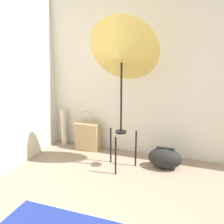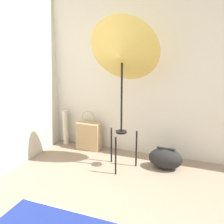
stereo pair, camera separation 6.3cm
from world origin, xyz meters
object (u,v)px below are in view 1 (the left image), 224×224
paper_roll (64,128)px  tote_bag (88,136)px  duffel_bag (165,158)px  photo_umbrella (122,54)px

paper_roll → tote_bag: bearing=-7.9°
duffel_bag → photo_umbrella: bearing=-162.0°
photo_umbrella → duffel_bag: size_ratio=4.38×
photo_umbrella → tote_bag: size_ratio=3.14×
photo_umbrella → tote_bag: photo_umbrella is taller
tote_bag → duffel_bag: bearing=-10.4°
duffel_bag → paper_roll: 1.57m
photo_umbrella → tote_bag: (-0.62, 0.37, -1.16)m
photo_umbrella → duffel_bag: photo_umbrella is taller
duffel_bag → paper_roll: paper_roll is taller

